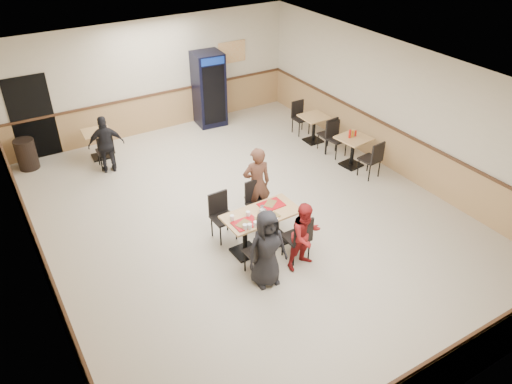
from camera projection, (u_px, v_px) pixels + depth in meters
ground at (249, 218)px, 10.34m from camera, size 10.00×10.00×0.00m
room_shell at (258, 128)px, 12.64m from camera, size 10.00×10.00×10.00m
main_table at (261, 225)px, 9.27m from camera, size 1.44×0.75×0.76m
main_chairs at (259, 226)px, 9.26m from camera, size 1.31×1.70×0.97m
diner_woman_left at (267, 249)px, 8.33m from camera, size 0.75×0.53×1.45m
diner_woman_right at (305, 236)px, 8.74m from camera, size 0.67×0.54×1.31m
diner_man_opposite at (257, 184)px, 9.94m from camera, size 0.65×0.49×1.60m
lone_diner at (106, 145)px, 11.60m from camera, size 0.88×0.51×1.41m
tabletop_clutter at (258, 215)px, 9.03m from camera, size 1.17×0.65×0.12m
side_table_near at (353, 147)px, 11.93m from camera, size 0.78×0.78×0.75m
side_table_near_chair_south at (370, 158)px, 11.51m from camera, size 0.49×0.49×0.95m
side_table_near_chair_north at (337, 138)px, 12.38m from camera, size 0.49×0.49×0.95m
side_table_far at (314, 125)px, 13.05m from camera, size 0.68×0.68×0.72m
side_table_far_chair_south at (328, 134)px, 12.65m from camera, size 0.43×0.43×0.91m
side_table_far_chair_north at (301, 118)px, 13.47m from camera, size 0.43×0.43×0.91m
condiment_caddy at (352, 134)px, 11.77m from camera, size 0.23×0.06×0.20m
back_table at (98, 140)px, 12.30m from camera, size 0.70×0.70×0.71m
back_table_chair_lone at (105, 150)px, 11.91m from camera, size 0.44×0.44×0.90m
pepsi_cooler at (209, 89)px, 13.73m from camera, size 0.83×0.84×2.04m
trash_bin at (27, 154)px, 11.89m from camera, size 0.47×0.47×0.75m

